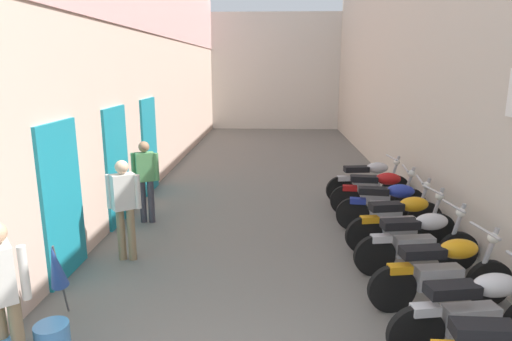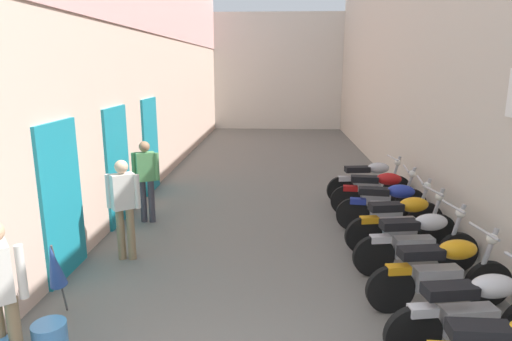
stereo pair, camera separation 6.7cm
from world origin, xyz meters
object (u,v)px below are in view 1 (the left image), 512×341
at_px(motorcycle_seventh, 378,192).
at_px(pedestrian_by_doorway, 3,290).
at_px(pedestrian_further_down, 146,176).
at_px(motorcycle_second, 476,311).
at_px(pedestrian_mid_alley, 124,203).
at_px(motorcycle_fifth, 402,221).
at_px(motorcycle_fourth, 418,241).
at_px(motorcycle_sixth, 389,206).
at_px(motorcycle_eighth, 369,180).
at_px(motorcycle_third, 443,271).
at_px(umbrella_leaning, 56,267).

height_order(motorcycle_seventh, pedestrian_by_doorway, pedestrian_by_doorway).
relative_size(pedestrian_by_doorway, pedestrian_further_down, 1.00).
distance_m(motorcycle_second, pedestrian_mid_alley, 4.85).
relative_size(motorcycle_fifth, pedestrian_further_down, 1.17).
relative_size(motorcycle_fifth, pedestrian_mid_alley, 1.17).
relative_size(motorcycle_fourth, motorcycle_fifth, 1.00).
height_order(motorcycle_sixth, motorcycle_eighth, same).
height_order(motorcycle_second, motorcycle_sixth, same).
xyz_separation_m(motorcycle_fifth, motorcycle_seventh, (0.00, 1.69, 0.00)).
relative_size(motorcycle_third, pedestrian_mid_alley, 1.17).
bearing_deg(pedestrian_mid_alley, motorcycle_seventh, 26.98).
relative_size(motorcycle_fourth, pedestrian_by_doorway, 1.17).
distance_m(motorcycle_sixth, pedestrian_mid_alley, 4.54).
relative_size(motorcycle_second, pedestrian_further_down, 1.17).
distance_m(motorcycle_fifth, motorcycle_seventh, 1.69).
xyz_separation_m(motorcycle_fifth, motorcycle_sixth, (0.00, 0.82, 0.00)).
bearing_deg(motorcycle_fifth, motorcycle_third, -90.00).
relative_size(pedestrian_mid_alley, pedestrian_further_down, 1.00).
bearing_deg(motorcycle_second, pedestrian_mid_alley, 153.29).
height_order(motorcycle_third, pedestrian_further_down, pedestrian_further_down).
bearing_deg(motorcycle_third, pedestrian_further_down, 146.65).
bearing_deg(motorcycle_sixth, pedestrian_further_down, 175.49).
distance_m(motorcycle_fifth, pedestrian_by_doorway, 5.58).
bearing_deg(motorcycle_second, pedestrian_further_down, 139.25).
bearing_deg(motorcycle_fourth, pedestrian_by_doorway, -152.41).
height_order(pedestrian_further_down, umbrella_leaning, pedestrian_further_down).
distance_m(motorcycle_sixth, pedestrian_further_down, 4.51).
distance_m(motorcycle_eighth, pedestrian_mid_alley, 5.34).
relative_size(motorcycle_seventh, pedestrian_mid_alley, 1.18).
distance_m(motorcycle_second, motorcycle_sixth, 3.50).
bearing_deg(motorcycle_fifth, motorcycle_eighth, 90.00).
xyz_separation_m(motorcycle_eighth, umbrella_leaning, (-4.56, -4.82, 0.18)).
bearing_deg(motorcycle_fifth, pedestrian_further_down, 165.26).
bearing_deg(pedestrian_mid_alley, pedestrian_further_down, 95.27).
bearing_deg(motorcycle_third, motorcycle_fourth, 90.00).
relative_size(motorcycle_fifth, motorcycle_sixth, 1.00).
bearing_deg(motorcycle_second, motorcycle_eighth, 90.00).
distance_m(motorcycle_seventh, pedestrian_further_down, 4.52).
distance_m(motorcycle_sixth, motorcycle_eighth, 1.79).
bearing_deg(pedestrian_by_doorway, motorcycle_eighth, 51.84).
relative_size(motorcycle_third, motorcycle_eighth, 1.00).
bearing_deg(motorcycle_second, motorcycle_third, 90.00).
distance_m(motorcycle_fourth, pedestrian_by_doorway, 5.16).
height_order(motorcycle_eighth, umbrella_leaning, motorcycle_eighth).
distance_m(motorcycle_third, motorcycle_fifth, 1.77).
distance_m(motorcycle_third, motorcycle_sixth, 2.59).
bearing_deg(motorcycle_sixth, motorcycle_second, -90.00).
distance_m(motorcycle_third, motorcycle_fourth, 0.96).
relative_size(motorcycle_seventh, pedestrian_further_down, 1.18).
xyz_separation_m(pedestrian_further_down, umbrella_leaning, (-0.09, -3.38, -0.24)).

